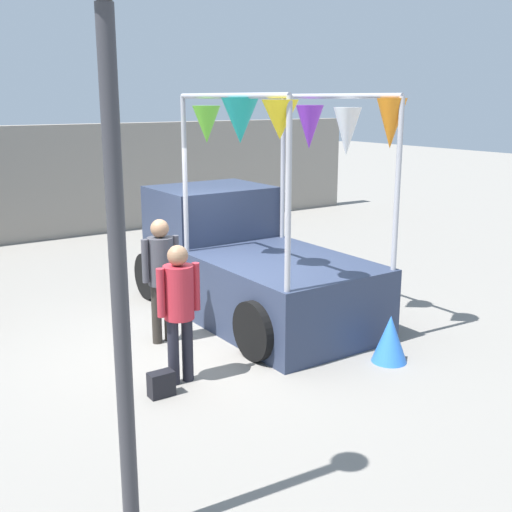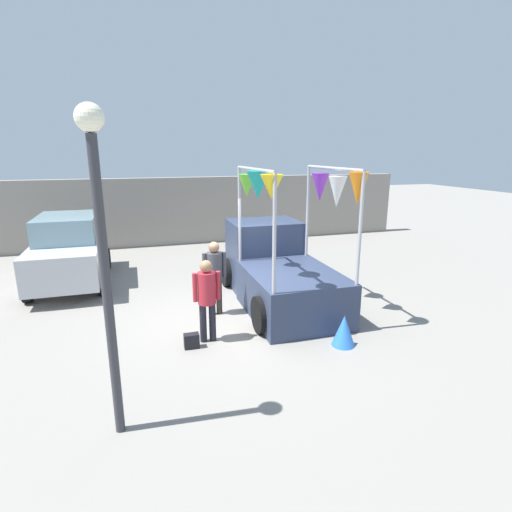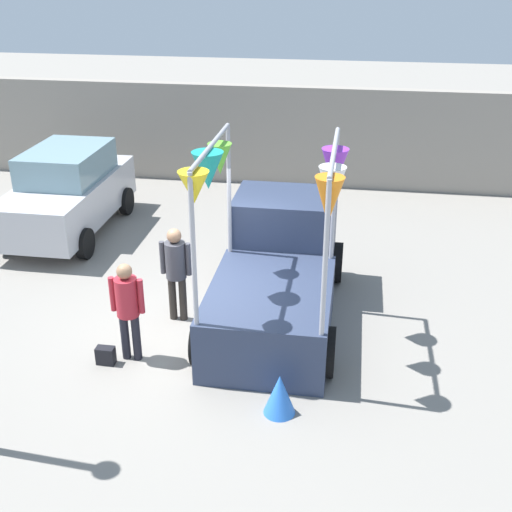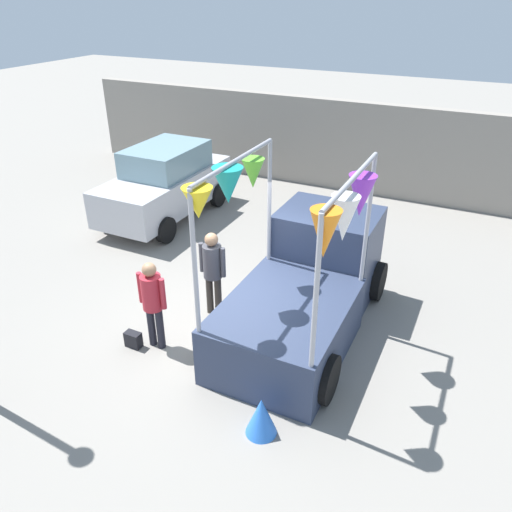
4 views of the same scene
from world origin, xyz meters
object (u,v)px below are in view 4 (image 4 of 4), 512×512
(handbag, at_px, (133,340))
(folded_kite_bundle_azure, at_px, (261,416))
(vendor_truck, at_px, (309,281))
(parked_car, at_px, (165,183))
(person_vendor, at_px, (213,267))
(person_customer, at_px, (152,298))

(handbag, distance_m, folded_kite_bundle_azure, 2.86)
(vendor_truck, xyz_separation_m, handbag, (-2.39, -1.98, -0.73))
(parked_car, bearing_deg, folded_kite_bundle_azure, -45.86)
(vendor_truck, height_order, person_vendor, vendor_truck)
(parked_car, relative_size, folded_kite_bundle_azure, 6.67)
(vendor_truck, distance_m, person_customer, 2.71)
(parked_car, bearing_deg, handbag, -61.41)
(person_vendor, relative_size, handbag, 5.96)
(handbag, xyz_separation_m, folded_kite_bundle_azure, (2.76, -0.74, 0.16))
(person_customer, xyz_separation_m, handbag, (-0.35, -0.20, -0.83))
(vendor_truck, distance_m, person_vendor, 1.73)
(folded_kite_bundle_azure, bearing_deg, person_vendor, 132.48)
(handbag, bearing_deg, parked_car, 118.59)
(person_customer, bearing_deg, parked_car, 122.81)
(person_customer, height_order, handbag, person_customer)
(parked_car, distance_m, person_vendor, 4.75)
(vendor_truck, height_order, person_customer, vendor_truck)
(person_vendor, bearing_deg, person_customer, -107.56)
(parked_car, bearing_deg, person_customer, -57.19)
(folded_kite_bundle_azure, bearing_deg, handbag, 165.06)
(parked_car, height_order, folded_kite_bundle_azure, parked_car)
(vendor_truck, bearing_deg, handbag, -140.38)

